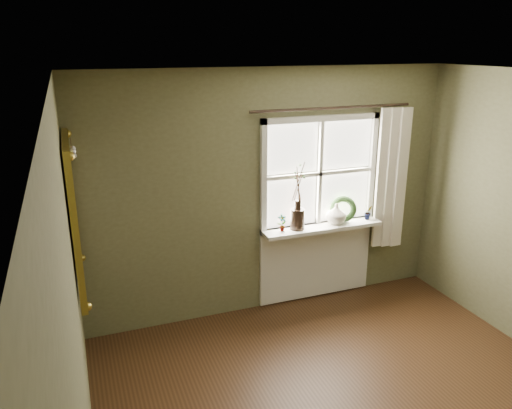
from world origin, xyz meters
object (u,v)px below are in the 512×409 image
object	(u,v)px
wreath	(343,212)
gilt_mirror	(73,215)
cream_vase	(336,214)
dark_jug	(297,219)

from	to	relation	value
wreath	gilt_mirror	size ratio (longest dim) A/B	0.24
cream_vase	gilt_mirror	world-z (taller)	gilt_mirror
dark_jug	cream_vase	distance (m)	0.47
cream_vase	gilt_mirror	xyz separation A→B (m)	(-2.68, -0.42, 0.45)
dark_jug	cream_vase	bearing A→B (deg)	0.00
cream_vase	gilt_mirror	distance (m)	2.75
cream_vase	wreath	world-z (taller)	wreath
wreath	gilt_mirror	world-z (taller)	gilt_mirror
gilt_mirror	dark_jug	bearing A→B (deg)	10.74
cream_vase	wreath	size ratio (longest dim) A/B	0.77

